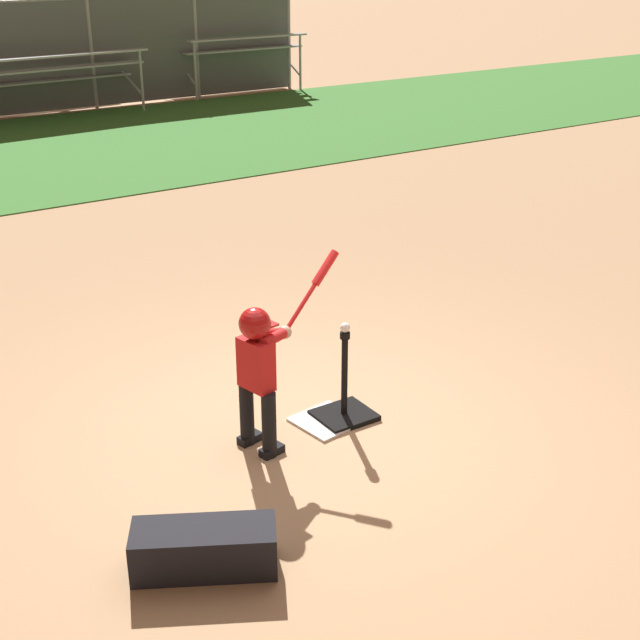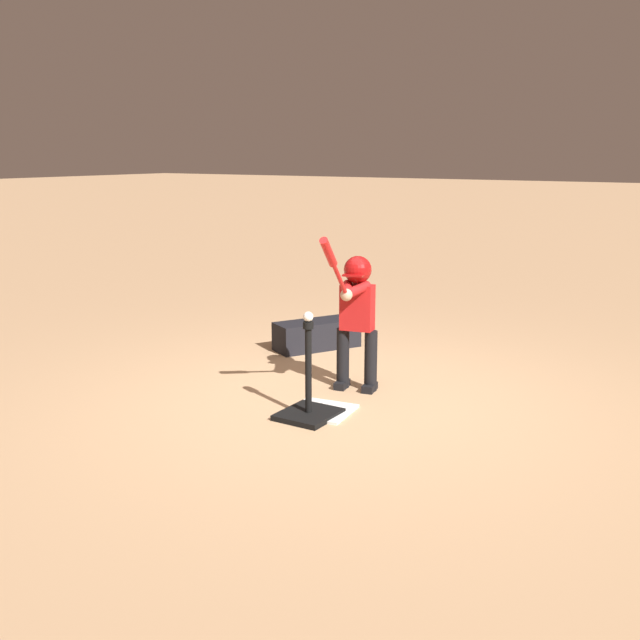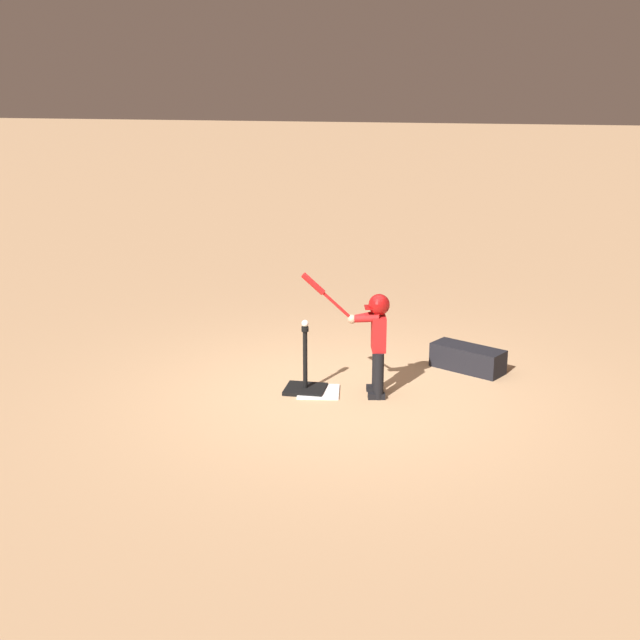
{
  "view_description": "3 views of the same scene",
  "coord_description": "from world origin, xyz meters",
  "px_view_note": "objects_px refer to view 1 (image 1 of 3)",
  "views": [
    {
      "loc": [
        -3.02,
        -4.93,
        3.41
      ],
      "look_at": [
        0.19,
        -0.07,
        0.89
      ],
      "focal_mm": 50.0,
      "sensor_mm": 36.0,
      "label": 1
    },
    {
      "loc": [
        4.8,
        2.83,
        1.92
      ],
      "look_at": [
        0.32,
        -0.0,
        0.72
      ],
      "focal_mm": 42.0,
      "sensor_mm": 36.0,
      "label": 2
    },
    {
      "loc": [
        -1.36,
        8.77,
        3.39
      ],
      "look_at": [
        0.33,
        -0.32,
        0.72
      ],
      "focal_mm": 50.0,
      "sensor_mm": 36.0,
      "label": 3
    }
  ],
  "objects_px": {
    "batting_tee": "(344,406)",
    "batter_child": "(260,360)",
    "bleachers_left_center": "(230,62)",
    "baseball": "(345,328)",
    "bleachers_right_center": "(43,82)",
    "equipment_bag": "(204,548)"
  },
  "relations": [
    {
      "from": "batting_tee",
      "to": "batter_child",
      "type": "distance_m",
      "value": 0.96
    },
    {
      "from": "batter_child",
      "to": "bleachers_left_center",
      "type": "relative_size",
      "value": 0.45
    },
    {
      "from": "baseball",
      "to": "bleachers_right_center",
      "type": "relative_size",
      "value": 0.02
    },
    {
      "from": "baseball",
      "to": "bleachers_left_center",
      "type": "relative_size",
      "value": 0.02
    },
    {
      "from": "batting_tee",
      "to": "baseball",
      "type": "relative_size",
      "value": 9.75
    },
    {
      "from": "baseball",
      "to": "equipment_bag",
      "type": "height_order",
      "value": "baseball"
    },
    {
      "from": "bleachers_left_center",
      "to": "equipment_bag",
      "type": "relative_size",
      "value": 3.56
    },
    {
      "from": "equipment_bag",
      "to": "baseball",
      "type": "bearing_deg",
      "value": 59.55
    },
    {
      "from": "batter_child",
      "to": "baseball",
      "type": "distance_m",
      "value": 0.74
    },
    {
      "from": "batting_tee",
      "to": "bleachers_left_center",
      "type": "relative_size",
      "value": 0.24
    },
    {
      "from": "batter_child",
      "to": "equipment_bag",
      "type": "distance_m",
      "value": 1.48
    },
    {
      "from": "bleachers_right_center",
      "to": "bleachers_left_center",
      "type": "distance_m",
      "value": 4.65
    },
    {
      "from": "bleachers_left_center",
      "to": "equipment_bag",
      "type": "bearing_deg",
      "value": -118.65
    },
    {
      "from": "batter_child",
      "to": "bleachers_right_center",
      "type": "bearing_deg",
      "value": 78.35
    },
    {
      "from": "baseball",
      "to": "bleachers_left_center",
      "type": "bearing_deg",
      "value": 64.94
    },
    {
      "from": "baseball",
      "to": "bleachers_left_center",
      "type": "distance_m",
      "value": 15.99
    },
    {
      "from": "batting_tee",
      "to": "equipment_bag",
      "type": "height_order",
      "value": "batting_tee"
    },
    {
      "from": "equipment_bag",
      "to": "batter_child",
      "type": "bearing_deg",
      "value": 74.55
    },
    {
      "from": "bleachers_left_center",
      "to": "equipment_bag",
      "type": "xyz_separation_m",
      "value": [
        -8.47,
        -15.5,
        -0.51
      ]
    },
    {
      "from": "batter_child",
      "to": "bleachers_left_center",
      "type": "height_order",
      "value": "batter_child"
    },
    {
      "from": "bleachers_right_center",
      "to": "bleachers_left_center",
      "type": "relative_size",
      "value": 1.28
    },
    {
      "from": "bleachers_right_center",
      "to": "bleachers_left_center",
      "type": "height_order",
      "value": "bleachers_left_center"
    }
  ]
}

